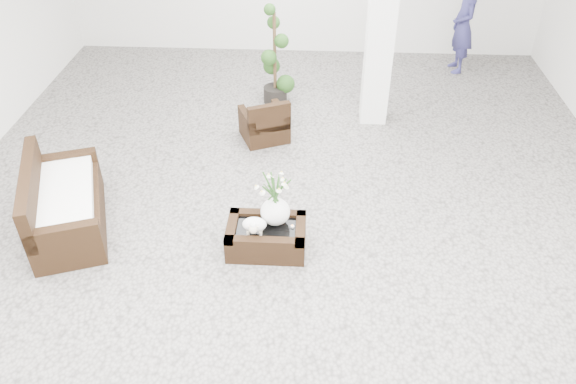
# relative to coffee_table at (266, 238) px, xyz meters

# --- Properties ---
(ground) EXTENTS (11.00, 11.00, 0.00)m
(ground) POSITION_rel_coffee_table_xyz_m (0.24, 0.38, -0.16)
(ground) COLOR gray
(ground) RESTS_ON ground
(column) EXTENTS (0.40, 0.40, 3.50)m
(column) POSITION_rel_coffee_table_xyz_m (1.44, 3.18, 1.59)
(column) COLOR white
(column) RESTS_ON ground
(coffee_table) EXTENTS (0.90, 0.60, 0.31)m
(coffee_table) POSITION_rel_coffee_table_xyz_m (0.00, 0.00, 0.00)
(coffee_table) COLOR black
(coffee_table) RESTS_ON ground
(sheep_figurine) EXTENTS (0.28, 0.23, 0.21)m
(sheep_figurine) POSITION_rel_coffee_table_xyz_m (-0.12, -0.10, 0.26)
(sheep_figurine) COLOR white
(sheep_figurine) RESTS_ON coffee_table
(planter_narcissus) EXTENTS (0.44, 0.44, 0.80)m
(planter_narcissus) POSITION_rel_coffee_table_xyz_m (0.10, 0.10, 0.56)
(planter_narcissus) COLOR white
(planter_narcissus) RESTS_ON coffee_table
(tealight) EXTENTS (0.04, 0.04, 0.03)m
(tealight) POSITION_rel_coffee_table_xyz_m (0.30, 0.02, 0.17)
(tealight) COLOR white
(tealight) RESTS_ON coffee_table
(armchair) EXTENTS (0.83, 0.82, 0.68)m
(armchair) POSITION_rel_coffee_table_xyz_m (-0.25, 2.49, 0.18)
(armchair) COLOR black
(armchair) RESTS_ON ground
(loveseat) EXTENTS (1.29, 1.81, 0.88)m
(loveseat) POSITION_rel_coffee_table_xyz_m (-2.42, 0.26, 0.28)
(loveseat) COLOR black
(loveseat) RESTS_ON ground
(topiary) EXTENTS (0.44, 0.44, 1.64)m
(topiary) POSITION_rel_coffee_table_xyz_m (-0.17, 3.67, 0.66)
(topiary) COLOR #1D3C13
(topiary) RESTS_ON ground
(shopper) EXTENTS (0.46, 0.65, 1.69)m
(shopper) POSITION_rel_coffee_table_xyz_m (3.12, 5.12, 0.69)
(shopper) COLOR navy
(shopper) RESTS_ON ground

